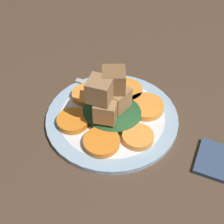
% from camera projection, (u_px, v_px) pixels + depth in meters
% --- Properties ---
extents(table_slab, '(1.20, 1.20, 0.02)m').
position_uv_depth(table_slab, '(112.00, 123.00, 0.61)').
color(table_slab, '#4C3828').
rests_on(table_slab, ground).
extents(plate, '(0.25, 0.25, 0.01)m').
position_uv_depth(plate, '(112.00, 118.00, 0.60)').
color(plate, '#99B7D1').
rests_on(plate, table_slab).
extents(carrot_slice_0, '(0.06, 0.06, 0.01)m').
position_uv_depth(carrot_slice_0, '(73.00, 121.00, 0.58)').
color(carrot_slice_0, orange).
rests_on(carrot_slice_0, plate).
extents(carrot_slice_1, '(0.06, 0.06, 0.01)m').
position_uv_depth(carrot_slice_1, '(102.00, 142.00, 0.55)').
color(carrot_slice_1, orange).
rests_on(carrot_slice_1, plate).
extents(carrot_slice_2, '(0.06, 0.06, 0.01)m').
position_uv_depth(carrot_slice_2, '(138.00, 137.00, 0.55)').
color(carrot_slice_2, '#F9963A').
rests_on(carrot_slice_2, plate).
extents(carrot_slice_3, '(0.07, 0.07, 0.01)m').
position_uv_depth(carrot_slice_3, '(146.00, 106.00, 0.61)').
color(carrot_slice_3, orange).
rests_on(carrot_slice_3, plate).
extents(carrot_slice_4, '(0.07, 0.07, 0.01)m').
position_uv_depth(carrot_slice_4, '(124.00, 91.00, 0.64)').
color(carrot_slice_4, orange).
rests_on(carrot_slice_4, plate).
extents(carrot_slice_5, '(0.06, 0.06, 0.01)m').
position_uv_depth(carrot_slice_5, '(87.00, 95.00, 0.63)').
color(carrot_slice_5, orange).
rests_on(carrot_slice_5, plate).
extents(center_pile, '(0.11, 0.10, 0.10)m').
position_uv_depth(center_pile, '(111.00, 103.00, 0.57)').
color(center_pile, '#235128').
rests_on(center_pile, plate).
extents(fork, '(0.20, 0.04, 0.00)m').
position_uv_depth(fork, '(119.00, 95.00, 0.64)').
color(fork, '#B2B2B7').
rests_on(fork, plate).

